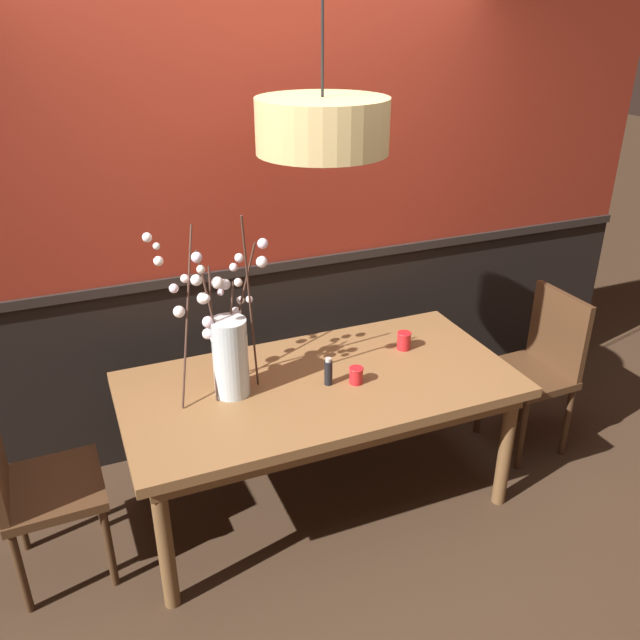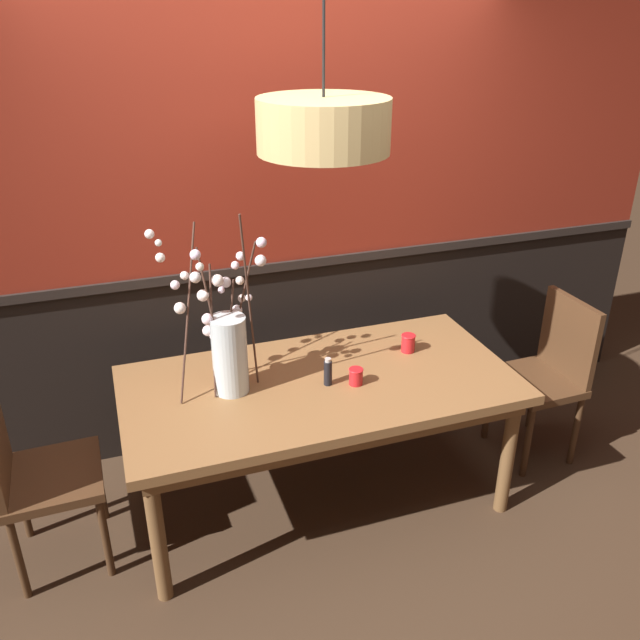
# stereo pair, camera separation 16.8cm
# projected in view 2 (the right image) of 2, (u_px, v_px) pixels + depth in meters

# --- Properties ---
(ground_plane) EXTENTS (24.00, 24.00, 0.00)m
(ground_plane) POSITION_uv_depth(u_px,v_px,m) (320.00, 497.00, 3.55)
(ground_plane) COLOR #422D1E
(back_wall) EXTENTS (4.89, 0.14, 2.83)m
(back_wall) POSITION_uv_depth(u_px,v_px,m) (273.00, 205.00, 3.61)
(back_wall) COLOR black
(back_wall) RESTS_ON ground
(dining_table) EXTENTS (1.92, 0.96, 0.73)m
(dining_table) POSITION_uv_depth(u_px,v_px,m) (320.00, 395.00, 3.27)
(dining_table) COLOR olive
(dining_table) RESTS_ON ground
(chair_far_side_right) EXTENTS (0.46, 0.45, 0.95)m
(chair_far_side_right) POSITION_uv_depth(u_px,v_px,m) (313.00, 334.00, 4.14)
(chair_far_side_right) COLOR #4C301C
(chair_far_side_right) RESTS_ON ground
(chair_far_side_left) EXTENTS (0.47, 0.42, 0.88)m
(chair_far_side_left) POSITION_uv_depth(u_px,v_px,m) (226.00, 348.00, 4.01)
(chair_far_side_left) COLOR #4C301C
(chair_far_side_left) RESTS_ON ground
(chair_head_east_end) EXTENTS (0.39, 0.46, 0.95)m
(chair_head_east_end) POSITION_uv_depth(u_px,v_px,m) (549.00, 368.00, 3.72)
(chair_head_east_end) COLOR #4C301C
(chair_head_east_end) RESTS_ON ground
(chair_head_west_end) EXTENTS (0.43, 0.47, 0.96)m
(chair_head_west_end) POSITION_uv_depth(u_px,v_px,m) (31.00, 468.00, 2.93)
(chair_head_west_end) COLOR #4C301C
(chair_head_west_end) RESTS_ON ground
(vase_with_blossoms) EXTENTS (0.48, 0.36, 0.89)m
(vase_with_blossoms) POSITION_uv_depth(u_px,v_px,m) (227.00, 347.00, 3.06)
(vase_with_blossoms) COLOR silver
(vase_with_blossoms) RESTS_ON dining_table
(candle_holder_nearer_center) EXTENTS (0.08, 0.08, 0.10)m
(candle_holder_nearer_center) POSITION_uv_depth(u_px,v_px,m) (408.00, 343.00, 3.48)
(candle_holder_nearer_center) COLOR red
(candle_holder_nearer_center) RESTS_ON dining_table
(candle_holder_nearer_edge) EXTENTS (0.07, 0.07, 0.08)m
(candle_holder_nearer_edge) POSITION_uv_depth(u_px,v_px,m) (356.00, 376.00, 3.18)
(candle_holder_nearer_edge) COLOR red
(candle_holder_nearer_edge) RESTS_ON dining_table
(condiment_bottle) EXTENTS (0.04, 0.04, 0.14)m
(condiment_bottle) POSITION_uv_depth(u_px,v_px,m) (328.00, 372.00, 3.17)
(condiment_bottle) COLOR black
(condiment_bottle) RESTS_ON dining_table
(pendant_lamp) EXTENTS (0.57, 0.57, 1.01)m
(pendant_lamp) POSITION_uv_depth(u_px,v_px,m) (324.00, 126.00, 2.78)
(pendant_lamp) COLOR tan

